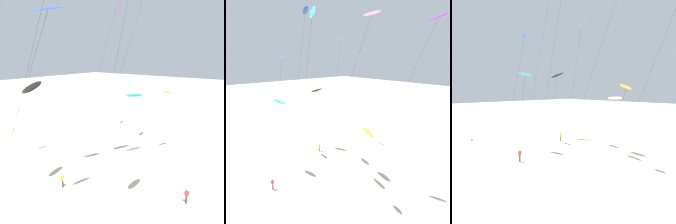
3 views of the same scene
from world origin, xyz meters
TOP-DOWN VIEW (x-y plane):
  - ground_plane at (0.00, 0.00)m, footprint 260.00×260.00m
  - kite_green at (-10.02, 17.84)m, footprint 5.59×0.67m
  - kite_black at (-10.18, 11.57)m, footprint 4.13×1.69m
  - kite_white at (3.31, 10.70)m, footprint 4.97×1.98m
  - kite_teal at (-6.33, 1.77)m, footprint 4.15×1.22m
  - kite_orange at (8.43, 5.53)m, footprint 4.00×1.11m
  - kite_blue at (-12.31, 5.76)m, footprint 8.76×1.16m
  - kite_flyer_nearest at (-2.12, -2.11)m, footprint 0.55×0.58m
  - kite_flyer_middle at (-7.95, 10.34)m, footprint 0.60×0.57m
  - marker_flag at (-10.92, -4.63)m, footprint 0.56×0.05m

SIDE VIEW (x-z plane):
  - ground_plane at x=0.00m, z-range 0.00..0.00m
  - kite_flyer_nearest at x=-2.12m, z-range 0.06..1.73m
  - kite_flyer_middle at x=-7.95m, z-range 0.06..1.73m
  - marker_flag at x=-10.92m, z-range 0.44..2.54m
  - kite_white at x=3.31m, z-range 3.84..12.19m
  - kite_orange at x=8.43m, z-range 4.48..14.56m
  - kite_teal at x=-6.33m, z-range 5.51..17.41m
  - kite_black at x=-10.18m, z-range 5.52..18.07m
  - kite_blue at x=-12.31m, z-range 8.64..27.31m
  - kite_green at x=-10.02m, z-range 9.97..32.29m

